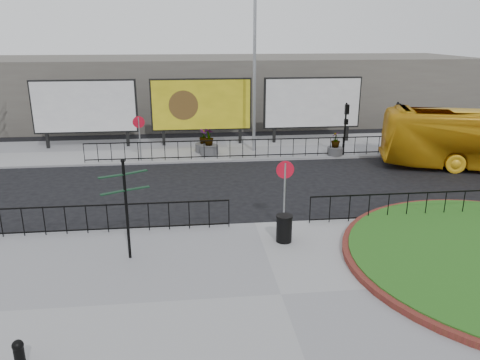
{
  "coord_description": "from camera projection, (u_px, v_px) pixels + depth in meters",
  "views": [
    {
      "loc": [
        -2.35,
        -15.95,
        6.94
      ],
      "look_at": [
        -0.35,
        1.85,
        1.22
      ],
      "focal_mm": 35.0,
      "sensor_mm": 36.0,
      "label": 1
    }
  ],
  "objects": [
    {
      "name": "planter_c",
      "position": [
        335.0,
        147.0,
        26.81
      ],
      "size": [
        0.89,
        0.89,
        1.37
      ],
      "color": "#4C4C4F",
      "rests_on": "pavement_far"
    },
    {
      "name": "litter_bin",
      "position": [
        284.0,
        228.0,
        15.76
      ],
      "size": [
        0.57,
        0.57,
        0.94
      ],
      "color": "black",
      "rests_on": "pavement_near"
    },
    {
      "name": "fingerpost_sign",
      "position": [
        126.0,
        199.0,
        14.16
      ],
      "size": [
        1.45,
        0.87,
        3.24
      ],
      "rotation": [
        0.0,
        0.0,
        0.4
      ],
      "color": "black",
      "rests_on": "pavement_near"
    },
    {
      "name": "billboard_left",
      "position": [
        85.0,
        107.0,
        28.05
      ],
      "size": [
        6.2,
        0.31,
        4.1
      ],
      "color": "black",
      "rests_on": "pavement_far"
    },
    {
      "name": "pavement_near",
      "position": [
        281.0,
        296.0,
        12.71
      ],
      "size": [
        30.0,
        10.0,
        0.12
      ],
      "primitive_type": "cube",
      "color": "gray",
      "rests_on": "ground"
    },
    {
      "name": "railing_near_right",
      "position": [
        426.0,
        205.0,
        17.67
      ],
      "size": [
        9.0,
        0.1,
        1.1
      ],
      "primitive_type": null,
      "color": "black",
      "rests_on": "pavement_near"
    },
    {
      "name": "planter_a",
      "position": [
        203.0,
        144.0,
        27.54
      ],
      "size": [
        0.96,
        0.96,
        1.36
      ],
      "color": "#4C4C4F",
      "rests_on": "pavement_far"
    },
    {
      "name": "railing_far",
      "position": [
        249.0,
        148.0,
        26.17
      ],
      "size": [
        18.0,
        0.1,
        1.1
      ],
      "primitive_type": null,
      "color": "black",
      "rests_on": "pavement_far"
    },
    {
      "name": "bollard",
      "position": [
        19.0,
        354.0,
        9.72
      ],
      "size": [
        0.24,
        0.24,
        0.75
      ],
      "color": "black",
      "rests_on": "pavement_near"
    },
    {
      "name": "pavement_far",
      "position": [
        227.0,
        148.0,
        28.81
      ],
      "size": [
        44.0,
        6.0,
        0.12
      ],
      "primitive_type": "cube",
      "color": "gray",
      "rests_on": "ground"
    },
    {
      "name": "signal_pole_a",
      "position": [
        346.0,
        121.0,
        26.36
      ],
      "size": [
        0.22,
        0.26,
        3.0
      ],
      "color": "black",
      "rests_on": "pavement_far"
    },
    {
      "name": "signal_pole_b",
      "position": [
        397.0,
        120.0,
        26.68
      ],
      "size": [
        0.22,
        0.26,
        3.0
      ],
      "color": "black",
      "rests_on": "pavement_far"
    },
    {
      "name": "lamp_post",
      "position": [
        255.0,
        70.0,
        26.57
      ],
      "size": [
        0.74,
        0.18,
        9.23
      ],
      "color": "gray",
      "rests_on": "pavement_far"
    },
    {
      "name": "billboard_right",
      "position": [
        312.0,
        103.0,
        29.54
      ],
      "size": [
        6.2,
        0.31,
        4.1
      ],
      "color": "black",
      "rests_on": "pavement_far"
    },
    {
      "name": "speed_sign_far",
      "position": [
        139.0,
        129.0,
        25.25
      ],
      "size": [
        0.64,
        0.07,
        2.47
      ],
      "color": "gray",
      "rests_on": "pavement_far"
    },
    {
      "name": "billboard_mid",
      "position": [
        201.0,
        105.0,
        28.79
      ],
      "size": [
        6.2,
        0.31,
        4.1
      ],
      "color": "black",
      "rests_on": "pavement_far"
    },
    {
      "name": "ground",
      "position": [
        255.0,
        226.0,
        17.46
      ],
      "size": [
        90.0,
        90.0,
        0.0
      ],
      "primitive_type": "plane",
      "color": "black",
      "rests_on": "ground"
    },
    {
      "name": "planter_b",
      "position": [
        209.0,
        145.0,
        26.93
      ],
      "size": [
        1.05,
        1.05,
        1.55
      ],
      "color": "#4C4C4F",
      "rests_on": "pavement_far"
    },
    {
      "name": "railing_near_left",
      "position": [
        87.0,
        219.0,
        16.34
      ],
      "size": [
        10.0,
        0.1,
        1.1
      ],
      "primitive_type": null,
      "color": "black",
      "rests_on": "pavement_near"
    },
    {
      "name": "speed_sign_near",
      "position": [
        285.0,
        179.0,
        16.61
      ],
      "size": [
        0.64,
        0.07,
        2.47
      ],
      "color": "gray",
      "rests_on": "pavement_near"
    },
    {
      "name": "building_backdrop",
      "position": [
        216.0,
        89.0,
        37.53
      ],
      "size": [
        40.0,
        10.0,
        5.0
      ],
      "primitive_type": "cube",
      "color": "#5C5951",
      "rests_on": "ground"
    }
  ]
}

